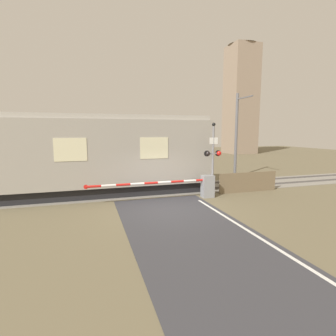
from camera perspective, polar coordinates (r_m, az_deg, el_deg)
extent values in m
plane|color=#6B6047|center=(11.36, 0.08, -9.11)|extent=(80.00, 80.00, 0.00)
cube|color=gray|center=(14.92, -4.26, -4.90)|extent=(36.00, 3.20, 0.03)
cube|color=#595451|center=(14.22, -3.62, -5.27)|extent=(36.00, 0.08, 0.10)
cube|color=#595451|center=(15.60, -4.85, -4.10)|extent=(36.00, 0.08, 0.10)
cube|color=black|center=(14.53, -19.70, -4.55)|extent=(13.17, 2.53, 0.60)
cube|color=#9E998E|center=(14.25, -20.07, 3.17)|extent=(14.31, 2.98, 3.32)
cube|color=#ADA89E|center=(14.23, -20.42, 10.33)|extent=(14.03, 2.74, 0.24)
cube|color=beige|center=(13.11, -2.99, 4.36)|extent=(1.43, 0.02, 1.06)
cube|color=beige|center=(12.74, -20.46, 3.76)|extent=(1.43, 0.02, 1.06)
cube|color=gray|center=(13.50, 8.62, -3.96)|extent=(0.60, 0.44, 1.13)
cylinder|color=gray|center=(13.43, 8.65, -2.54)|extent=(0.16, 0.16, 0.18)
cylinder|color=red|center=(13.29, 7.37, -2.63)|extent=(0.66, 0.11, 0.11)
cylinder|color=white|center=(13.04, 4.74, -2.79)|extent=(0.66, 0.11, 0.11)
cylinder|color=red|center=(12.81, 2.01, -2.96)|extent=(0.66, 0.11, 0.11)
cylinder|color=white|center=(12.62, -0.81, -3.13)|extent=(0.66, 0.11, 0.11)
cylinder|color=red|center=(12.45, -3.72, -3.30)|extent=(0.66, 0.11, 0.11)
cylinder|color=white|center=(12.32, -6.69, -3.45)|extent=(0.66, 0.11, 0.11)
cylinder|color=red|center=(12.23, -9.72, -3.61)|extent=(0.66, 0.11, 0.11)
cylinder|color=white|center=(12.16, -12.80, -3.75)|extent=(0.66, 0.11, 0.11)
cylinder|color=red|center=(12.14, -15.89, -3.89)|extent=(0.66, 0.11, 0.11)
cylinder|color=red|center=(12.14, -17.44, -3.95)|extent=(0.20, 0.02, 0.20)
cylinder|color=gray|center=(13.59, 9.74, 1.34)|extent=(0.11, 0.11, 3.58)
cube|color=gray|center=(13.55, 9.78, 3.14)|extent=(0.74, 0.07, 0.07)
sphere|color=black|center=(13.36, 8.68, 3.10)|extent=(0.24, 0.24, 0.24)
sphere|color=red|center=(13.64, 11.05, 3.15)|extent=(0.24, 0.24, 0.24)
cylinder|color=black|center=(13.46, 8.48, 3.14)|extent=(0.30, 0.06, 0.30)
cylinder|color=black|center=(13.74, 10.83, 3.18)|extent=(0.30, 0.06, 0.30)
cube|color=white|center=(13.47, 9.92, 5.86)|extent=(0.44, 0.02, 0.33)
sphere|color=black|center=(13.50, 9.93, 9.33)|extent=(0.18, 0.18, 0.18)
cylinder|color=slate|center=(19.62, 14.61, 6.75)|extent=(0.20, 0.20, 6.00)
cube|color=slate|center=(18.99, 16.36, 14.53)|extent=(0.10, 1.80, 0.08)
cube|color=gray|center=(42.10, 15.55, 13.95)|extent=(3.98, 3.98, 15.83)
cone|color=brown|center=(43.79, 16.00, 24.83)|extent=(4.38, 4.38, 0.80)
cube|color=#726047|center=(15.17, 17.05, -2.96)|extent=(3.53, 0.06, 1.10)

